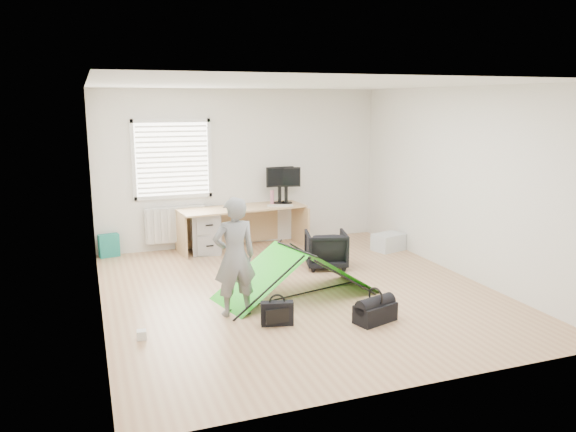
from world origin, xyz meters
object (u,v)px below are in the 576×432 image
object	(u,v)px
monitor_left	(280,190)
storage_crate	(388,242)
duffel_bag	(375,313)
thermos	(272,197)
laptop_bag	(277,313)
kite	(297,273)
monitor_right	(286,190)
filing_cabinet	(206,231)
person	(235,257)
office_chair	(326,249)
desk	(243,228)

from	to	relation	value
monitor_left	storage_crate	bearing A→B (deg)	-36.01
storage_crate	duffel_bag	bearing A→B (deg)	-122.63
thermos	laptop_bag	size ratio (longest dim) A/B	0.65
kite	monitor_right	bearing A→B (deg)	59.13
thermos	filing_cabinet	bearing A→B (deg)	-174.48
thermos	laptop_bag	world-z (taller)	thermos
filing_cabinet	thermos	bearing A→B (deg)	13.72
person	storage_crate	distance (m)	3.79
kite	storage_crate	bearing A→B (deg)	21.16
person	monitor_right	bearing A→B (deg)	-123.79
thermos	office_chair	xyz separation A→B (m)	(0.32, -1.63, -0.57)
desk	filing_cabinet	world-z (taller)	desk
monitor_right	storage_crate	bearing A→B (deg)	-20.02
monitor_left	duffel_bag	xyz separation A→B (m)	(-0.15, -3.78, -0.86)
monitor_left	thermos	size ratio (longest dim) A/B	2.10
monitor_right	storage_crate	size ratio (longest dim) A/B	0.96
laptop_bag	monitor_left	bearing A→B (deg)	84.30
person	kite	xyz separation A→B (m)	(0.91, 0.35, -0.40)
laptop_bag	duffel_bag	xyz separation A→B (m)	(1.09, -0.30, -0.03)
monitor_left	office_chair	size ratio (longest dim) A/B	0.81
desk	laptop_bag	bearing A→B (deg)	-105.00
office_chair	desk	bearing A→B (deg)	-43.40
desk	kite	size ratio (longest dim) A/B	1.06
thermos	office_chair	world-z (taller)	thermos
monitor_right	laptop_bag	world-z (taller)	monitor_right
monitor_left	laptop_bag	xyz separation A→B (m)	(-1.24, -3.48, -0.83)
desk	office_chair	xyz separation A→B (m)	(0.90, -1.47, -0.08)
office_chair	laptop_bag	bearing A→B (deg)	67.79
kite	storage_crate	size ratio (longest dim) A/B	3.99
filing_cabinet	monitor_left	size ratio (longest dim) A/B	1.43
laptop_bag	monitor_right	bearing A→B (deg)	82.55
desk	kite	world-z (taller)	desk
desk	kite	bearing A→B (deg)	-95.48
office_chair	monitor_right	bearing A→B (deg)	-72.11
monitor_left	office_chair	xyz separation A→B (m)	(0.19, -1.60, -0.69)
monitor_left	monitor_right	world-z (taller)	monitor_left
desk	monitor_left	bearing A→B (deg)	3.94
filing_cabinet	person	bearing A→B (deg)	-86.80
monitor_left	laptop_bag	distance (m)	3.79
desk	duffel_bag	distance (m)	3.71
office_chair	person	bearing A→B (deg)	53.12
desk	monitor_left	distance (m)	0.94
office_chair	duffel_bag	size ratio (longest dim) A/B	1.25
storage_crate	kite	bearing A→B (deg)	-144.92
person	kite	size ratio (longest dim) A/B	0.70
filing_cabinet	kite	bearing A→B (deg)	-67.39
office_chair	storage_crate	bearing A→B (deg)	-143.58
monitor_right	monitor_left	bearing A→B (deg)	-173.27
monitor_left	desk	bearing A→B (deg)	-172.65
thermos	person	world-z (taller)	person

